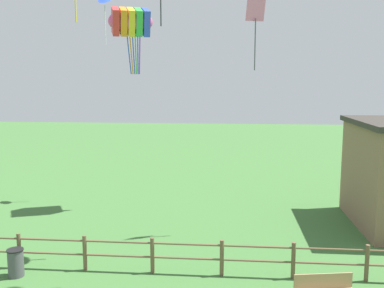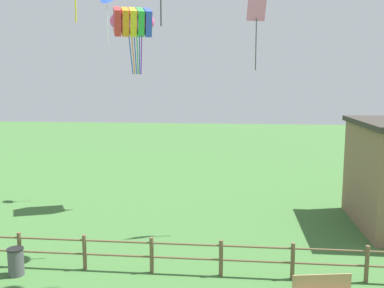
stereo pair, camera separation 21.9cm
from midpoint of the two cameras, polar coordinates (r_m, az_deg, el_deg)
The scene contains 5 objects.
wooden_fence at distance 15.15m, azimuth -0.37°, elevation -14.48°, with size 21.75×0.14×1.27m.
trash_bin at distance 16.29m, azimuth -22.06°, elevation -14.34°, with size 0.56×0.56×0.96m.
kite_rainbow_parafoil at distance 22.45m, azimuth -7.66°, elevation 15.82°, with size 2.61×2.18×3.38m.
kite_blue_delta at distance 24.55m, azimuth -11.03°, elevation 17.88°, with size 0.76×0.68×2.59m.
kite_pink_diamond at distance 18.66m, azimuth 8.95°, elevation 16.57°, with size 0.85×0.52×3.13m.
Camera 2 is at (1.64, -6.41, 6.62)m, focal length 40.00 mm.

